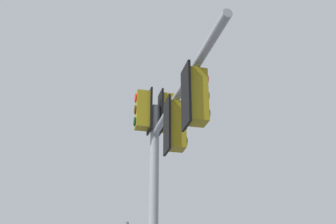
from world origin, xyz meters
name	(u,v)px	position (x,y,z in m)	size (l,w,h in m)	color
signal_mast_assembly	(164,152)	(0.10, -0.41, 4.56)	(3.71, 3.43, 6.39)	gray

